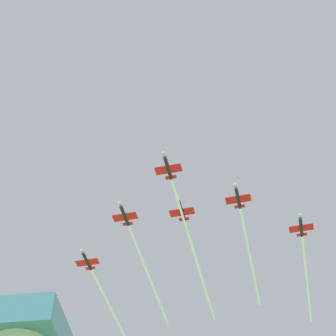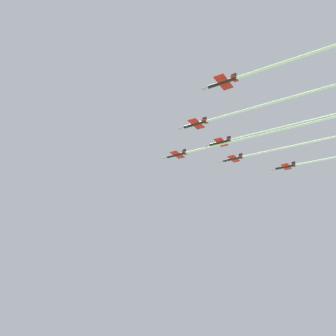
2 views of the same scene
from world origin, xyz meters
TOP-DOWN VIEW (x-y plane):
  - jet_lead at (34.34, -8.24)m, footprint 78.78×12.07m
  - jet_port_inner at (46.53, -28.71)m, footprint 68.19×10.98m
  - jet_starboard_inner at (52.79, 9.06)m, footprint 73.30×11.50m
  - jet_port_outer at (52.40, -10.11)m, footprint 72.59×11.43m
  - jet_starboard_outer at (62.72, -49.60)m, footprint 66.31×10.78m
  - jet_center_rear at (73.39, 26.13)m, footprint 72.49×11.42m

SIDE VIEW (x-z plane):
  - jet_center_rear at x=73.39m, z-range 136.65..139.07m
  - jet_lead at x=34.34m, z-range 137.17..139.59m
  - jet_starboard_inner at x=52.79m, z-range 138.01..140.44m
  - jet_port_outer at x=52.40m, z-range 138.09..140.51m
  - jet_port_inner at x=46.53m, z-range 138.31..140.74m
  - jet_starboard_outer at x=62.72m, z-range 138.53..140.96m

